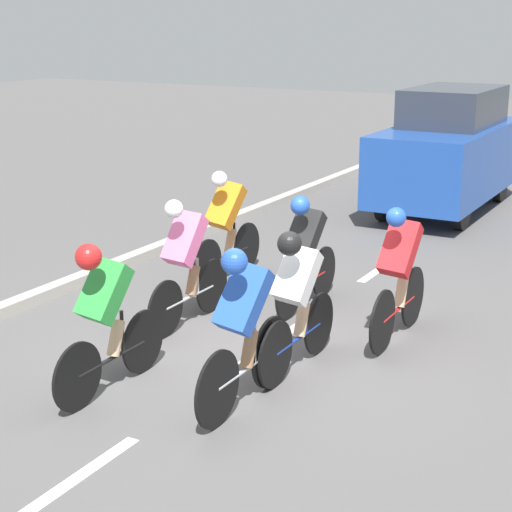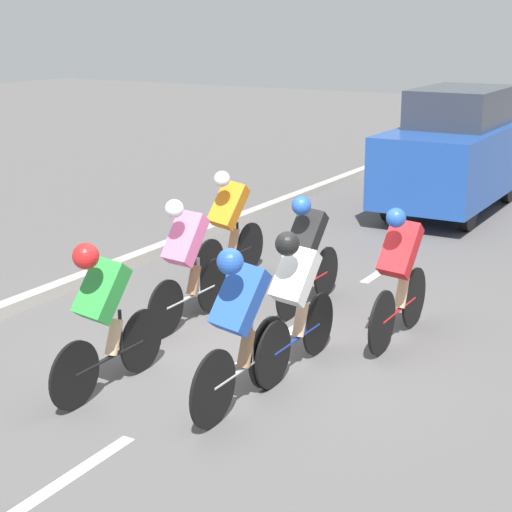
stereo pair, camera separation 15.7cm
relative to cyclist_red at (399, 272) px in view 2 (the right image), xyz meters
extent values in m
plane|color=#565454|center=(1.15, 1.12, -0.80)|extent=(60.00, 60.00, 0.00)
cube|color=white|center=(1.15, 3.90, -0.79)|extent=(0.12, 1.40, 0.01)
cube|color=white|center=(1.15, 0.70, -0.79)|extent=(0.12, 1.40, 0.01)
cube|color=white|center=(1.15, -2.50, -0.79)|extent=(0.12, 1.40, 0.01)
cube|color=#A8A399|center=(4.35, 0.70, -0.73)|extent=(0.20, 26.55, 0.14)
cylinder|color=black|center=(0.01, -0.55, -0.45)|extent=(0.03, 0.69, 0.69)
cylinder|color=black|center=(0.01, 0.41, -0.45)|extent=(0.03, 0.69, 0.69)
cylinder|color=red|center=(0.01, -0.07, -0.45)|extent=(0.04, 0.96, 0.04)
cylinder|color=red|center=(0.01, -0.24, -0.24)|extent=(0.04, 0.04, 0.42)
cylinder|color=yellow|center=(0.01, -0.12, -0.35)|extent=(0.07, 0.07, 0.16)
cylinder|color=#DBAD84|center=(0.01, -0.15, -0.27)|extent=(0.12, 0.23, 0.36)
cube|color=red|center=(-0.01, 0.03, 0.26)|extent=(0.36, 0.50, 0.61)
sphere|color=blue|center=(-0.03, 0.25, 0.64)|extent=(0.21, 0.21, 0.21)
cylinder|color=black|center=(1.91, 2.01, -0.48)|extent=(0.03, 0.64, 0.64)
cylinder|color=black|center=(1.91, 2.99, -0.48)|extent=(0.03, 0.64, 0.64)
cylinder|color=black|center=(1.91, 2.50, -0.48)|extent=(0.04, 0.98, 0.04)
cylinder|color=black|center=(1.91, 2.33, -0.27)|extent=(0.04, 0.04, 0.42)
cylinder|color=yellow|center=(1.91, 2.45, -0.38)|extent=(0.07, 0.07, 0.16)
cylinder|color=#DBAD84|center=(1.91, 2.43, -0.30)|extent=(0.12, 0.23, 0.36)
cube|color=green|center=(1.88, 2.60, 0.22)|extent=(0.38, 0.48, 0.60)
sphere|color=red|center=(1.85, 2.82, 0.60)|extent=(0.24, 0.24, 0.24)
cylinder|color=black|center=(0.59, 0.72, -0.47)|extent=(0.03, 0.66, 0.66)
cylinder|color=black|center=(0.59, 1.69, -0.47)|extent=(0.03, 0.66, 0.66)
cylinder|color=navy|center=(0.59, 1.21, -0.47)|extent=(0.04, 0.97, 0.04)
cylinder|color=navy|center=(0.59, 1.04, -0.26)|extent=(0.04, 0.04, 0.42)
cylinder|color=yellow|center=(0.59, 1.16, -0.37)|extent=(0.07, 0.07, 0.16)
cylinder|color=#DBAD84|center=(0.59, 1.14, -0.29)|extent=(0.12, 0.23, 0.36)
cube|color=white|center=(0.57, 1.31, 0.22)|extent=(0.37, 0.47, 0.58)
sphere|color=black|center=(0.54, 1.53, 0.59)|extent=(0.23, 0.23, 0.23)
cylinder|color=black|center=(1.34, -1.03, -0.48)|extent=(0.03, 0.64, 0.64)
cylinder|color=black|center=(1.34, -0.06, -0.48)|extent=(0.03, 0.64, 0.64)
cylinder|color=red|center=(1.34, -0.55, -0.48)|extent=(0.04, 0.97, 0.04)
cylinder|color=red|center=(1.34, -0.72, -0.27)|extent=(0.04, 0.04, 0.42)
cylinder|color=white|center=(1.34, -0.60, -0.38)|extent=(0.07, 0.07, 0.16)
cylinder|color=tan|center=(1.34, -0.62, -0.30)|extent=(0.12, 0.23, 0.36)
cube|color=black|center=(1.32, -0.45, 0.19)|extent=(0.37, 0.45, 0.55)
sphere|color=blue|center=(1.30, -0.23, 0.53)|extent=(0.22, 0.22, 0.22)
cylinder|color=black|center=(0.65, 1.70, -0.45)|extent=(0.03, 0.69, 0.69)
cylinder|color=black|center=(0.65, 2.66, -0.45)|extent=(0.03, 0.69, 0.69)
cylinder|color=#B7B7BC|center=(0.65, 2.18, -0.45)|extent=(0.04, 0.96, 0.04)
cylinder|color=#B7B7BC|center=(0.65, 2.01, -0.24)|extent=(0.04, 0.04, 0.42)
cylinder|color=yellow|center=(0.65, 2.13, -0.35)|extent=(0.07, 0.07, 0.16)
cylinder|color=#9E704C|center=(0.65, 2.11, -0.27)|extent=(0.12, 0.23, 0.36)
cube|color=blue|center=(0.61, 2.28, 0.26)|extent=(0.40, 0.50, 0.64)
sphere|color=blue|center=(0.56, 2.50, 0.66)|extent=(0.23, 0.23, 0.23)
cylinder|color=black|center=(2.26, 0.15, -0.47)|extent=(0.03, 0.65, 0.65)
cylinder|color=black|center=(2.26, 1.12, -0.47)|extent=(0.03, 0.65, 0.65)
cylinder|color=#B7B7BC|center=(2.26, 0.63, -0.47)|extent=(0.04, 0.96, 0.04)
cylinder|color=#B7B7BC|center=(2.26, 0.47, -0.26)|extent=(0.04, 0.04, 0.42)
cylinder|color=#1999D8|center=(2.26, 0.58, -0.37)|extent=(0.07, 0.07, 0.16)
cylinder|color=#9E704C|center=(2.26, 0.56, -0.29)|extent=(0.12, 0.23, 0.36)
cube|color=pink|center=(2.24, 0.73, 0.24)|extent=(0.35, 0.50, 0.61)
sphere|color=white|center=(2.23, 0.95, 0.62)|extent=(0.20, 0.20, 0.20)
cylinder|color=black|center=(2.74, -1.52, -0.46)|extent=(0.03, 0.68, 0.68)
cylinder|color=black|center=(2.74, -0.50, -0.46)|extent=(0.03, 0.68, 0.68)
cylinder|color=black|center=(2.74, -1.01, -0.46)|extent=(0.04, 1.03, 0.04)
cylinder|color=black|center=(2.74, -1.19, -0.25)|extent=(0.04, 0.04, 0.42)
cylinder|color=white|center=(2.74, -1.06, -0.36)|extent=(0.07, 0.07, 0.16)
cylinder|color=tan|center=(2.74, -1.09, -0.28)|extent=(0.12, 0.23, 0.36)
cube|color=orange|center=(2.70, -0.91, 0.26)|extent=(0.40, 0.50, 0.64)
sphere|color=white|center=(2.66, -0.69, 0.64)|extent=(0.21, 0.21, 0.21)
cylinder|color=black|center=(0.79, -5.29, -0.48)|extent=(0.14, 0.64, 0.64)
cylinder|color=black|center=(2.15, -5.29, -0.48)|extent=(0.14, 0.64, 0.64)
cylinder|color=black|center=(0.79, -7.86, -0.48)|extent=(0.14, 0.64, 0.64)
cylinder|color=black|center=(2.15, -7.86, -0.48)|extent=(0.14, 0.64, 0.64)
cube|color=#1E479E|center=(1.47, -6.58, 0.13)|extent=(1.70, 4.16, 1.21)
cube|color=#2D333D|center=(1.47, -6.78, 1.06)|extent=(1.39, 2.29, 0.66)
camera|label=1|loc=(-2.89, 8.37, 2.63)|focal=60.00mm
camera|label=2|loc=(-3.03, 8.29, 2.63)|focal=60.00mm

